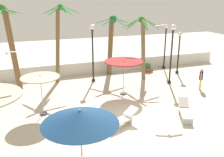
{
  "coord_description": "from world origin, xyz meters",
  "views": [
    {
      "loc": [
        -5.0,
        -11.01,
        6.37
      ],
      "look_at": [
        0.0,
        3.18,
        1.4
      ],
      "focal_mm": 39.98,
      "sensor_mm": 36.0,
      "label": 1
    }
  ],
  "objects_px": {
    "guest_1": "(201,77)",
    "lounge_chair_0": "(122,119)",
    "lamp_post_3": "(172,46)",
    "seagull_0": "(166,25)",
    "planter": "(148,67)",
    "patio_umbrella_1": "(124,63)",
    "palm_tree_2": "(143,40)",
    "patio_umbrella_0": "(40,80)",
    "patio_umbrella_4": "(80,118)",
    "lamp_post_2": "(165,44)",
    "palm_tree_0": "(10,39)",
    "palm_tree_3": "(111,39)",
    "lounge_chair_1": "(185,111)",
    "palm_tree_1": "(59,36)",
    "lamp_post_0": "(93,47)",
    "seagull_1": "(7,53)",
    "lamp_post_1": "(179,47)"
  },
  "relations": [
    {
      "from": "lamp_post_3",
      "to": "seagull_0",
      "type": "distance_m",
      "value": 3.78
    },
    {
      "from": "palm_tree_2",
      "to": "planter",
      "type": "xyz_separation_m",
      "value": [
        1.46,
        1.71,
        -2.77
      ]
    },
    {
      "from": "patio_umbrella_0",
      "to": "patio_umbrella_4",
      "type": "bearing_deg",
      "value": -82.35
    },
    {
      "from": "palm_tree_0",
      "to": "palm_tree_1",
      "type": "xyz_separation_m",
      "value": [
        3.36,
        0.63,
        0.0
      ]
    },
    {
      "from": "palm_tree_2",
      "to": "seagull_0",
      "type": "xyz_separation_m",
      "value": [
        -0.6,
        -4.21,
        1.57
      ]
    },
    {
      "from": "planter",
      "to": "palm_tree_0",
      "type": "bearing_deg",
      "value": -175.39
    },
    {
      "from": "palm_tree_2",
      "to": "palm_tree_3",
      "type": "distance_m",
      "value": 2.79
    },
    {
      "from": "patio_umbrella_1",
      "to": "guest_1",
      "type": "relative_size",
      "value": 1.67
    },
    {
      "from": "patio_umbrella_4",
      "to": "palm_tree_2",
      "type": "relative_size",
      "value": 0.6
    },
    {
      "from": "lamp_post_2",
      "to": "guest_1",
      "type": "distance_m",
      "value": 5.91
    },
    {
      "from": "seagull_0",
      "to": "lamp_post_2",
      "type": "bearing_deg",
      "value": 58.15
    },
    {
      "from": "patio_umbrella_1",
      "to": "planter",
      "type": "xyz_separation_m",
      "value": [
        4.08,
        4.31,
        -1.83
      ]
    },
    {
      "from": "patio_umbrella_0",
      "to": "lamp_post_2",
      "type": "height_order",
      "value": "lamp_post_2"
    },
    {
      "from": "patio_umbrella_4",
      "to": "palm_tree_0",
      "type": "bearing_deg",
      "value": 102.14
    },
    {
      "from": "patio_umbrella_1",
      "to": "lamp_post_1",
      "type": "relative_size",
      "value": 0.72
    },
    {
      "from": "lamp_post_3",
      "to": "lounge_chair_0",
      "type": "relative_size",
      "value": 2.3
    },
    {
      "from": "lamp_post_1",
      "to": "patio_umbrella_0",
      "type": "bearing_deg",
      "value": -159.6
    },
    {
      "from": "guest_1",
      "to": "lounge_chair_0",
      "type": "bearing_deg",
      "value": -156.94
    },
    {
      "from": "patio_umbrella_1",
      "to": "palm_tree_0",
      "type": "bearing_deg",
      "value": 153.71
    },
    {
      "from": "seagull_0",
      "to": "planter",
      "type": "distance_m",
      "value": 7.62
    },
    {
      "from": "lamp_post_0",
      "to": "patio_umbrella_4",
      "type": "bearing_deg",
      "value": -107.19
    },
    {
      "from": "patio_umbrella_4",
      "to": "palm_tree_1",
      "type": "distance_m",
      "value": 11.72
    },
    {
      "from": "patio_umbrella_0",
      "to": "planter",
      "type": "height_order",
      "value": "patio_umbrella_0"
    },
    {
      "from": "lounge_chair_1",
      "to": "planter",
      "type": "relative_size",
      "value": 2.27
    },
    {
      "from": "palm_tree_3",
      "to": "seagull_0",
      "type": "distance_m",
      "value": 6.64
    },
    {
      "from": "seagull_1",
      "to": "patio_umbrella_1",
      "type": "bearing_deg",
      "value": 28.87
    },
    {
      "from": "lamp_post_1",
      "to": "lamp_post_3",
      "type": "relative_size",
      "value": 0.81
    },
    {
      "from": "patio_umbrella_1",
      "to": "seagull_1",
      "type": "xyz_separation_m",
      "value": [
        -6.72,
        -3.71,
        1.93
      ]
    },
    {
      "from": "patio_umbrella_0",
      "to": "lounge_chair_0",
      "type": "distance_m",
      "value": 4.9
    },
    {
      "from": "lounge_chair_0",
      "to": "patio_umbrella_0",
      "type": "bearing_deg",
      "value": 143.9
    },
    {
      "from": "palm_tree_3",
      "to": "lamp_post_0",
      "type": "xyz_separation_m",
      "value": [
        -1.98,
        -1.41,
        -0.28
      ]
    },
    {
      "from": "lamp_post_0",
      "to": "lamp_post_3",
      "type": "bearing_deg",
      "value": -23.85
    },
    {
      "from": "patio_umbrella_1",
      "to": "patio_umbrella_4",
      "type": "xyz_separation_m",
      "value": [
        -4.57,
        -7.59,
        0.45
      ]
    },
    {
      "from": "patio_umbrella_4",
      "to": "seagull_0",
      "type": "distance_m",
      "value": 9.13
    },
    {
      "from": "patio_umbrella_4",
      "to": "guest_1",
      "type": "height_order",
      "value": "patio_umbrella_4"
    },
    {
      "from": "patio_umbrella_4",
      "to": "lounge_chair_1",
      "type": "bearing_deg",
      "value": 26.75
    },
    {
      "from": "patio_umbrella_0",
      "to": "palm_tree_0",
      "type": "bearing_deg",
      "value": 107.77
    },
    {
      "from": "guest_1",
      "to": "lamp_post_3",
      "type": "bearing_deg",
      "value": 125.2
    },
    {
      "from": "lounge_chair_1",
      "to": "seagull_1",
      "type": "height_order",
      "value": "seagull_1"
    },
    {
      "from": "palm_tree_3",
      "to": "lounge_chair_1",
      "type": "distance_m",
      "value": 9.46
    },
    {
      "from": "patio_umbrella_4",
      "to": "lounge_chair_1",
      "type": "height_order",
      "value": "patio_umbrella_4"
    },
    {
      "from": "palm_tree_2",
      "to": "seagull_1",
      "type": "bearing_deg",
      "value": -145.96
    },
    {
      "from": "palm_tree_0",
      "to": "lounge_chair_1",
      "type": "xyz_separation_m",
      "value": [
        8.87,
        -7.74,
        -3.21
      ]
    },
    {
      "from": "lamp_post_0",
      "to": "guest_1",
      "type": "relative_size",
      "value": 2.86
    },
    {
      "from": "lamp_post_0",
      "to": "seagull_1",
      "type": "relative_size",
      "value": 3.55
    },
    {
      "from": "palm_tree_3",
      "to": "seagull_1",
      "type": "height_order",
      "value": "palm_tree_3"
    },
    {
      "from": "patio_umbrella_1",
      "to": "palm_tree_2",
      "type": "height_order",
      "value": "palm_tree_2"
    },
    {
      "from": "palm_tree_1",
      "to": "lamp_post_1",
      "type": "xyz_separation_m",
      "value": [
        9.82,
        -1.07,
        -1.27
      ]
    },
    {
      "from": "lounge_chair_1",
      "to": "lamp_post_2",
      "type": "bearing_deg",
      "value": 66.05
    },
    {
      "from": "lamp_post_2",
      "to": "lounge_chair_0",
      "type": "distance_m",
      "value": 11.81
    }
  ]
}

